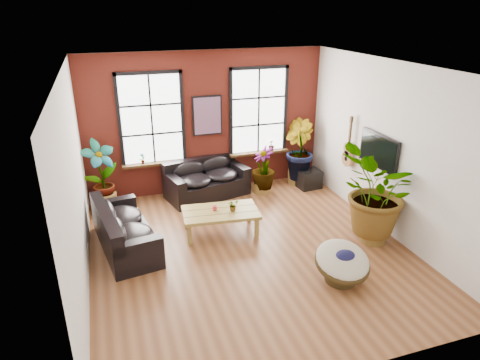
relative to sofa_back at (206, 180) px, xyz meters
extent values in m
cube|color=brown|center=(0.17, -2.82, -0.43)|extent=(6.00, 6.50, 0.02)
cube|color=white|center=(0.17, -2.82, 3.09)|extent=(6.00, 6.50, 0.02)
cube|color=#4C1611|center=(0.17, 0.44, 1.33)|extent=(6.00, 0.02, 3.50)
cube|color=silver|center=(0.17, -6.08, 1.33)|extent=(6.00, 0.02, 3.50)
cube|color=silver|center=(-2.84, -2.82, 1.33)|extent=(0.02, 6.50, 3.50)
cube|color=silver|center=(3.18, -2.82, 1.33)|extent=(0.02, 6.50, 3.50)
cube|color=white|center=(-1.18, 0.38, 1.53)|extent=(1.40, 0.02, 2.10)
cube|color=#39230F|center=(-1.18, 0.31, 0.45)|extent=(1.60, 0.22, 0.06)
cube|color=white|center=(1.52, 0.38, 1.53)|extent=(1.40, 0.02, 2.10)
cube|color=#39230F|center=(1.52, 0.31, 0.45)|extent=(1.60, 0.22, 0.06)
cube|color=black|center=(0.01, -0.06, -0.19)|extent=(2.17, 1.42, 0.45)
cube|color=black|center=(-0.07, 0.30, 0.27)|extent=(2.00, 0.70, 0.46)
cube|color=black|center=(-0.84, -0.27, 0.16)|extent=(0.46, 1.00, 0.24)
cube|color=black|center=(0.87, 0.15, 0.16)|extent=(0.46, 1.00, 0.24)
ellipsoid|color=black|center=(-0.34, -0.20, 0.10)|extent=(1.01, 0.99, 0.26)
ellipsoid|color=black|center=(-0.41, 0.07, 0.27)|extent=(0.88, 0.45, 0.45)
ellipsoid|color=black|center=(0.40, -0.02, 0.10)|extent=(1.01, 0.99, 0.26)
ellipsoid|color=black|center=(0.33, 0.25, 0.27)|extent=(0.88, 0.45, 0.45)
cube|color=black|center=(-2.11, -1.96, -0.20)|extent=(1.23, 2.28, 0.42)
cube|color=black|center=(-2.45, -2.02, 0.22)|extent=(0.56, 2.17, 0.43)
cube|color=black|center=(-1.96, -2.93, 0.12)|extent=(0.93, 0.36, 0.22)
cube|color=black|center=(-2.26, -1.00, 0.12)|extent=(0.93, 0.36, 0.22)
ellipsoid|color=black|center=(-1.99, -2.38, 0.07)|extent=(0.90, 1.06, 0.24)
ellipsoid|color=black|center=(-2.25, -2.42, 0.22)|extent=(0.39, 0.97, 0.42)
ellipsoid|color=black|center=(-2.13, -1.53, 0.07)|extent=(0.90, 1.06, 0.24)
ellipsoid|color=black|center=(-2.39, -1.57, 0.22)|extent=(0.39, 0.97, 0.42)
cube|color=olive|center=(-0.18, -1.97, 0.05)|extent=(1.65, 1.05, 0.07)
cube|color=#39230F|center=(-0.19, -2.11, 0.09)|extent=(1.56, 0.17, 0.00)
cube|color=#39230F|center=(-0.16, -1.82, 0.09)|extent=(1.56, 0.17, 0.00)
cube|color=olive|center=(-0.90, -2.25, -0.20)|extent=(0.09, 0.09, 0.44)
cube|color=olive|center=(0.48, -2.39, -0.20)|extent=(0.09, 0.09, 0.44)
cube|color=olive|center=(-0.83, -1.54, -0.20)|extent=(0.09, 0.09, 0.44)
cube|color=olive|center=(0.55, -1.68, -0.20)|extent=(0.09, 0.09, 0.44)
cylinder|color=#CE3345|center=(-0.28, -1.90, 0.14)|extent=(0.10, 0.10, 0.10)
cylinder|color=#382C14|center=(1.35, -4.27, -0.30)|extent=(0.55, 0.55, 0.22)
torus|color=#382C14|center=(1.35, -4.27, -0.05)|extent=(0.96, 0.96, 0.44)
ellipsoid|color=beige|center=(1.35, -4.27, 0.01)|extent=(0.92, 0.98, 0.59)
ellipsoid|color=#121238|center=(1.35, -4.32, 0.12)|extent=(0.37, 0.30, 0.17)
cube|color=black|center=(0.17, 0.37, 1.53)|extent=(0.74, 0.04, 0.98)
cube|color=#0C7F8C|center=(0.17, 0.34, 1.53)|extent=(0.66, 0.02, 0.90)
cube|color=black|center=(3.12, -2.52, 1.23)|extent=(0.06, 1.25, 0.72)
cube|color=black|center=(3.09, -2.52, 1.23)|extent=(0.01, 1.15, 0.62)
cylinder|color=#B27F4C|center=(3.07, -1.47, 0.71)|extent=(0.09, 0.38, 0.38)
cylinder|color=#B27F4C|center=(3.07, -1.47, 0.96)|extent=(0.09, 0.30, 0.30)
cylinder|color=black|center=(3.07, -1.47, 0.71)|extent=(0.09, 0.11, 0.11)
cube|color=#39230F|center=(3.07, -1.47, 1.33)|extent=(0.04, 0.05, 0.55)
cube|color=#39230F|center=(3.07, -1.47, 1.65)|extent=(0.06, 0.06, 0.14)
cube|color=black|center=(2.68, -0.36, -0.18)|extent=(0.61, 0.52, 0.48)
cylinder|color=brown|center=(-2.45, -0.08, -0.21)|extent=(0.60, 0.60, 0.41)
cylinder|color=brown|center=(2.53, 0.02, -0.23)|extent=(0.67, 0.67, 0.38)
cylinder|color=brown|center=(2.66, -3.28, -0.23)|extent=(0.55, 0.55, 0.37)
cylinder|color=brown|center=(1.40, -0.29, -0.25)|extent=(0.53, 0.53, 0.32)
imported|color=#214913|center=(-2.46, -0.08, 0.51)|extent=(0.98, 0.88, 1.55)
imported|color=#214913|center=(2.51, 0.02, 0.52)|extent=(0.80, 0.94, 1.58)
imported|color=#214913|center=(2.64, -3.30, 0.66)|extent=(2.17, 2.18, 1.83)
imported|color=#214913|center=(1.42, -0.32, 0.26)|extent=(0.66, 0.66, 1.08)
imported|color=#214913|center=(0.08, -2.03, 0.21)|extent=(0.28, 0.26, 0.24)
imported|color=#214913|center=(-1.48, 0.31, 0.62)|extent=(0.17, 0.17, 0.27)
imported|color=#214913|center=(1.87, 0.31, 0.62)|extent=(0.19, 0.19, 0.27)
camera|label=1|loc=(-2.27, -9.66, 4.06)|focal=32.00mm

